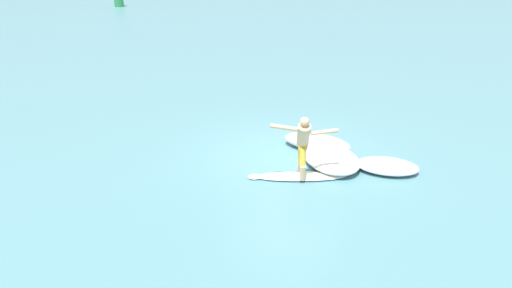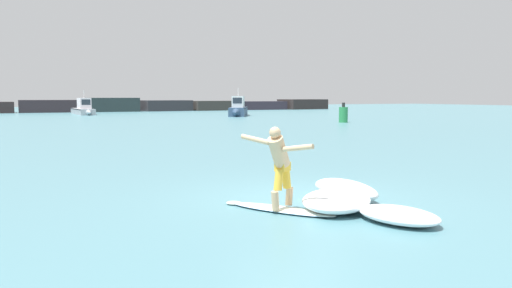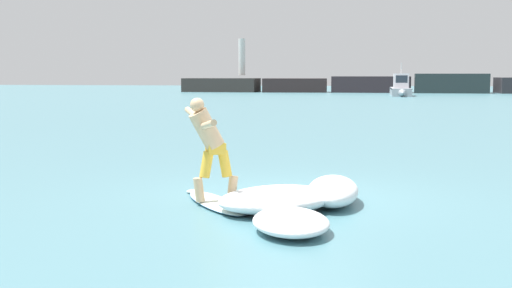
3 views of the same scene
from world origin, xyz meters
The scene contains 8 objects.
ground_plane centered at (0.00, 0.00, 0.00)m, with size 200.00×200.00×0.00m, color teal.
rock_jetty_breakwater centered at (12.95, 62.00, 0.79)m, with size 61.75×5.26×5.49m.
surfboard centered at (-0.93, -0.86, 0.03)m, with size 1.54×2.15×0.20m.
surfer centered at (-1.00, -0.94, 0.93)m, with size 0.93×1.31×1.50m.
small_boat_offshore centered at (2.74, 52.03, 0.62)m, with size 1.81×9.37×2.80m.
wave_foam_at_tail centered at (0.39, -2.48, 0.13)m, with size 1.25×1.63×0.26m.
wave_foam_at_nose centered at (0.75, -0.54, 0.20)m, with size 0.83×1.80×0.40m.
wave_foam_beside centered at (0.04, -1.24, 0.17)m, with size 2.12×2.12×0.35m.
Camera 3 is at (1.48, -10.80, 1.89)m, focal length 50.00 mm.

